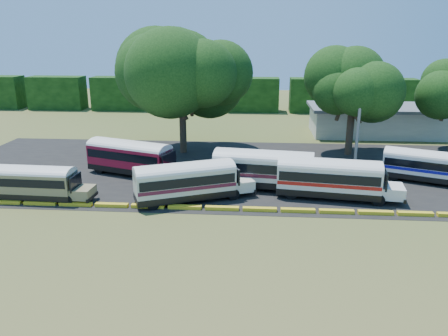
# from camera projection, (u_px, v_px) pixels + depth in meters

# --- Properties ---
(ground) EXTENTS (160.00, 160.00, 0.00)m
(ground) POSITION_uv_depth(u_px,v_px,m) (240.00, 216.00, 33.76)
(ground) COLOR #34541C
(ground) RESTS_ON ground
(asphalt_strip) EXTENTS (64.00, 24.00, 0.02)m
(asphalt_strip) POSITION_uv_depth(u_px,v_px,m) (254.00, 170.00, 45.13)
(asphalt_strip) COLOR black
(asphalt_strip) RESTS_ON ground
(curb) EXTENTS (53.70, 0.45, 0.30)m
(curb) POSITION_uv_depth(u_px,v_px,m) (241.00, 209.00, 34.67)
(curb) COLOR yellow
(curb) RESTS_ON ground
(terminal_building) EXTENTS (19.00, 9.00, 4.00)m
(terminal_building) POSITION_uv_depth(u_px,v_px,m) (378.00, 120.00, 60.49)
(terminal_building) COLOR beige
(terminal_building) RESTS_ON ground
(treeline_backdrop) EXTENTS (130.00, 4.00, 6.00)m
(treeline_backdrop) POSITION_uv_depth(u_px,v_px,m) (251.00, 95.00, 78.64)
(treeline_backdrop) COLOR black
(treeline_backdrop) RESTS_ON ground
(bus_beige) EXTENTS (9.12, 2.59, 2.97)m
(bus_beige) POSITION_uv_depth(u_px,v_px,m) (33.00, 181.00, 36.47)
(bus_beige) COLOR black
(bus_beige) RESTS_ON ground
(bus_red) EXTENTS (10.71, 5.97, 3.44)m
(bus_red) POSITION_uv_depth(u_px,v_px,m) (131.00, 156.00, 43.06)
(bus_red) COLOR black
(bus_red) RESTS_ON ground
(bus_cream_west) EXTENTS (10.26, 6.25, 3.32)m
(bus_cream_west) POSITION_uv_depth(u_px,v_px,m) (187.00, 180.00, 36.23)
(bus_cream_west) COLOR black
(bus_cream_west) RESTS_ON ground
(bus_cream_east) EXTENTS (11.09, 4.12, 3.56)m
(bus_cream_east) POSITION_uv_depth(u_px,v_px,m) (266.00, 167.00, 39.10)
(bus_cream_east) COLOR black
(bus_cream_east) RESTS_ON ground
(bus_white_red) EXTENTS (10.69, 3.99, 3.43)m
(bus_white_red) POSITION_uv_depth(u_px,v_px,m) (331.00, 176.00, 36.86)
(bus_white_red) COLOR black
(bus_white_red) RESTS_ON ground
(bus_white_blue) EXTENTS (9.46, 5.72, 3.06)m
(bus_white_blue) POSITION_uv_depth(u_px,v_px,m) (429.00, 165.00, 40.90)
(bus_white_blue) COLOR black
(bus_white_blue) RESTS_ON ground
(tree_west) EXTENTS (12.72, 12.72, 14.05)m
(tree_west) POSITION_uv_depth(u_px,v_px,m) (181.00, 72.00, 49.13)
(tree_west) COLOR #36221B
(tree_west) RESTS_ON ground
(tree_center) EXTENTS (9.06, 9.06, 12.27)m
(tree_center) POSITION_uv_depth(u_px,v_px,m) (355.00, 77.00, 48.33)
(tree_center) COLOR #36221B
(tree_center) RESTS_ON ground
(utility_pole) EXTENTS (1.60, 0.30, 8.45)m
(utility_pole) POSITION_uv_depth(u_px,v_px,m) (358.00, 127.00, 44.65)
(utility_pole) COLOR gray
(utility_pole) RESTS_ON ground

